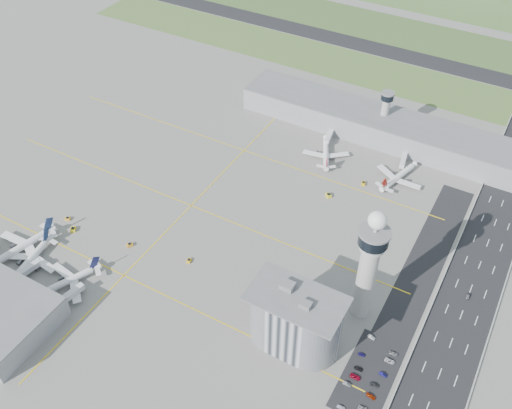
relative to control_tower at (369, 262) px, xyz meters
The scene contains 46 objects.
ground 80.47m from the control_tower, behind, with size 1000.00×1000.00×0.00m, color gray.
grass_strip_0 238.28m from the control_tower, 112.98° to the left, with size 480.00×50.00×0.08m, color #47642F.
grass_strip_1 308.14m from the control_tower, 107.49° to the left, with size 480.00×60.00×0.08m, color #395327.
runway 272.40m from the control_tower, 109.91° to the left, with size 480.00×22.00×0.10m, color black.
highway 56.01m from the control_tower, 10.54° to the right, with size 28.00×500.00×0.10m, color black.
barrier_left 45.73m from the control_tower, 15.42° to the right, with size 0.60×500.00×1.20m, color #9E9E99.
barrier_right 67.08m from the control_tower, ahead, with size 0.60×500.00×1.20m, color #9E9E99.
landside_road 43.28m from the control_tower, 45.00° to the right, with size 18.00×260.00×0.08m, color black.
parking_lot 48.79m from the control_tower, 61.93° to the right, with size 20.00×44.00×0.10m, color black.
taxiway_line_h_0 123.35m from the control_tower, 161.26° to the right, with size 260.00×0.60×0.01m, color yellow.
taxiway_line_h_1 119.40m from the control_tower, 168.89° to the left, with size 260.00×0.60×0.01m, color yellow.
taxiway_line_h_2 143.16m from the control_tower, 143.79° to the left, with size 260.00×0.60×0.01m, color yellow.
taxiway_line_v 119.40m from the control_tower, 168.89° to the left, with size 0.60×260.00×0.01m, color yellow.
control_tower is the anchor object (origin of this frame).
secondary_tower 148.97m from the control_tower, 106.48° to the left, with size 8.60×8.60×31.90m.
admin_building 41.10m from the control_tower, 123.70° to the right, with size 42.00×24.00×33.50m.
terminal_pier 146.15m from the control_tower, 102.88° to the left, with size 210.00×32.00×15.80m.
airplane_near_a 179.25m from the control_tower, 162.90° to the right, with size 41.10×34.93×11.51m, color white, non-canonical shape.
airplane_near_b 170.61m from the control_tower, 160.33° to the right, with size 37.61×31.97×10.53m, color white, non-canonical shape.
airplane_near_c 147.09m from the control_tower, 156.66° to the right, with size 36.28×30.84×10.16m, color white, non-canonical shape.
airplane_far_a 124.88m from the control_tower, 122.02° to the left, with size 34.75×29.54×9.73m, color white, non-canonical shape.
airplane_far_b 108.32m from the control_tower, 98.98° to the left, with size 35.83×30.45×10.03m, color white, non-canonical shape.
jet_bridge_near_1 172.69m from the control_tower, 156.00° to the right, with size 14.00×3.00×5.70m, color silver, non-canonical shape.
jet_bridge_near_2 146.36m from the control_tower, 151.10° to the right, with size 14.00×3.00×5.70m, color silver, non-canonical shape.
jet_bridge_far_0 145.99m from the control_tower, 119.45° to the left, with size 14.00×3.00×5.70m, color silver, non-canonical shape.
jet_bridge_far_1 129.66m from the control_tower, 99.16° to the left, with size 14.00×3.00×5.70m, color silver, non-canonical shape.
tug_0 170.26m from the control_tower, behind, with size 2.02×2.94×1.71m, color orange, non-canonical shape.
tug_1 162.55m from the control_tower, behind, with size 2.48×3.60×2.09m, color yellow, non-canonical shape.
tug_2 128.68m from the control_tower, behind, with size 2.24×3.25×1.89m, color orange, non-canonical shape.
tug_3 96.08m from the control_tower, behind, with size 1.95×2.83×1.65m, color gold, non-canonical shape.
tug_4 89.32m from the control_tower, 124.45° to the left, with size 2.52×3.67×2.13m, color gold, non-canonical shape.
tug_5 100.44m from the control_tower, 110.55° to the left, with size 2.13×3.10×1.80m, color #ECB707, non-canonical shape.
car_lot_0 61.65m from the control_tower, 76.55° to the right, with size 1.41×3.50×1.19m, color silver.
car_lot_1 52.74m from the control_tower, 75.59° to the right, with size 1.30×3.74×1.23m, color slate.
car_lot_2 49.64m from the control_tower, 70.91° to the right, with size 2.16×4.69×1.30m, color maroon.
car_lot_3 46.74m from the control_tower, 68.67° to the right, with size 1.54×3.79×1.10m, color black.
car_lot_4 42.11m from the control_tower, 65.72° to the right, with size 1.29×3.20×1.09m, color navy.
car_lot_5 37.70m from the control_tower, 47.43° to the right, with size 1.26×3.62×1.19m, color silver.
car_lot_6 60.68m from the control_tower, 66.46° to the right, with size 1.85×4.01×1.11m, color gray.
car_lot_7 56.05m from the control_tower, 61.78° to the right, with size 1.69×4.16×1.21m, color maroon.
car_lot_8 51.98m from the control_tower, 58.62° to the right, with size 1.53×3.80×1.30m, color #2A2B2E.
car_lot_9 48.77m from the control_tower, 50.98° to the right, with size 1.26×3.63×1.20m, color navy.
car_lot_10 45.05m from the control_tower, 40.98° to the right, with size 2.12×4.59×1.28m, color silver.
car_lot_11 43.49m from the control_tower, 33.61° to the right, with size 1.71×4.20×1.22m, color gray.
car_hw_1 64.79m from the control_tower, 38.57° to the left, with size 1.34×3.84×1.26m, color #232228.
car_hw_4 181.01m from the control_tower, 78.70° to the left, with size 1.54×3.82×1.30m, color slate.
Camera 1 is at (110.86, -160.38, 221.36)m, focal length 40.00 mm.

